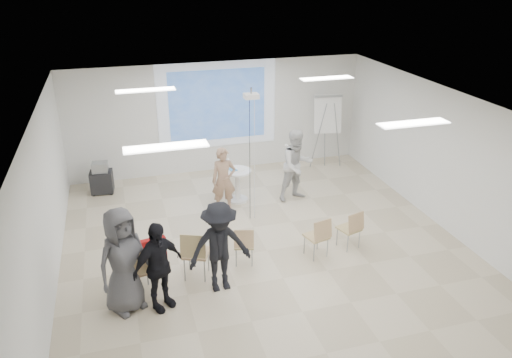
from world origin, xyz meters
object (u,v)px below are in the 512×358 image
object	(u,v)px
pedestal_table	(237,183)
chair_center	(244,243)
player_left	(224,176)
chair_far_left	(139,267)
chair_right_far	(352,227)
audience_mid	(220,242)
chair_left_mid	(154,255)
chair_left_inner	(195,251)
flipchart_easel	(328,115)
audience_left	(157,261)
player_right	(297,162)
chair_right_inner	(319,235)
audience_outer	(122,255)
laptop	(196,251)
av_cart	(102,179)

from	to	relation	value
pedestal_table	chair_center	xyz separation A→B (m)	(-0.57, -2.74, 0.02)
player_left	chair_far_left	size ratio (longest dim) A/B	1.77
player_left	chair_right_far	xyz separation A→B (m)	(2.09, -2.36, -0.38)
chair_far_left	audience_mid	distance (m)	1.45
chair_left_mid	chair_left_inner	world-z (taller)	chair_left_inner
chair_center	flipchart_easel	xyz separation A→B (m)	(3.50, 4.18, 1.05)
pedestal_table	audience_left	bearing A→B (deg)	-122.06
player_right	chair_left_mid	distance (m)	4.45
chair_center	chair_right_inner	distance (m)	1.48
chair_right_inner	audience_outer	bearing A→B (deg)	174.63
player_right	chair_center	xyz separation A→B (m)	(-1.97, -2.44, -0.50)
pedestal_table	chair_left_mid	distance (m)	3.58
chair_left_mid	chair_right_far	distance (m)	3.93
flipchart_easel	laptop	bearing A→B (deg)	-126.00
chair_left_inner	chair_right_far	bearing A→B (deg)	25.04
pedestal_table	av_cart	world-z (taller)	pedestal_table
chair_left_mid	audience_outer	bearing A→B (deg)	-136.98
chair_left_mid	chair_center	xyz separation A→B (m)	(1.70, 0.04, -0.05)
audience_left	av_cart	xyz separation A→B (m)	(-0.91, 4.99, -0.54)
chair_left_mid	laptop	bearing A→B (deg)	-14.25
chair_left_mid	audience_left	bearing A→B (deg)	-98.41
pedestal_table	av_cart	size ratio (longest dim) A/B	1.03
player_right	player_left	bearing A→B (deg)	171.38
chair_right_inner	audience_mid	xyz separation A→B (m)	(-2.06, -0.46, 0.45)
pedestal_table	chair_right_far	world-z (taller)	chair_right_far
av_cart	player_left	bearing A→B (deg)	-28.03
pedestal_table	chair_left_mid	xyz separation A→B (m)	(-2.26, -2.78, 0.07)
chair_far_left	flipchart_easel	bearing A→B (deg)	31.59
chair_far_left	chair_right_far	size ratio (longest dim) A/B	1.18
player_left	flipchart_easel	bearing A→B (deg)	32.91
pedestal_table	audience_left	size ratio (longest dim) A/B	0.45
audience_left	audience_outer	bearing A→B (deg)	136.35
pedestal_table	audience_mid	world-z (taller)	audience_mid
audience_left	flipchart_easel	size ratio (longest dim) A/B	0.89
audience_outer	laptop	bearing A→B (deg)	-4.93
chair_left_mid	flipchart_easel	bearing A→B (deg)	29.73
player_left	chair_right_inner	xyz separation A→B (m)	(1.32, -2.48, -0.37)
chair_left_inner	av_cart	bearing A→B (deg)	132.55
audience_mid	chair_left_mid	bearing A→B (deg)	148.15
player_left	flipchart_easel	distance (m)	3.89
chair_far_left	chair_center	distance (m)	2.04
pedestal_table	audience_outer	size ratio (longest dim) A/B	0.40
player_right	audience_left	size ratio (longest dim) A/B	1.07
player_right	chair_right_inner	bearing A→B (deg)	-113.39
chair_right_inner	pedestal_table	bearing A→B (deg)	93.21
chair_right_far	av_cart	xyz separation A→B (m)	(-4.83, 4.17, -0.12)
chair_center	audience_outer	distance (m)	2.40
av_cart	audience_left	bearing A→B (deg)	-74.12
chair_far_left	chair_right_inner	size ratio (longest dim) A/B	1.15
audience_outer	player_right	bearing A→B (deg)	6.40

